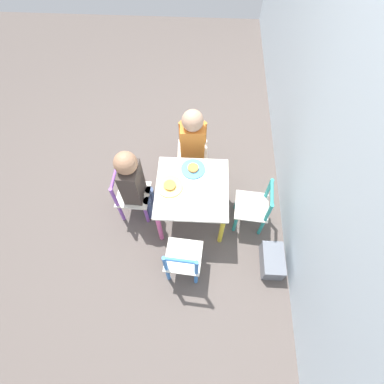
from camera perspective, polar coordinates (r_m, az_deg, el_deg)
The scene contains 12 objects.
ground_plane at distance 2.63m, azimuth 0.00°, elevation -4.05°, with size 6.00×6.00×0.00m, color #5B514C.
house_wall at distance 1.74m, azimuth 28.62°, elevation 14.35°, with size 6.00×0.06×2.60m.
kids_table at distance 2.30m, azimuth 0.00°, elevation -0.03°, with size 0.55×0.55×0.44m.
chair_orange at distance 2.68m, azimuth 0.12°, elevation 7.94°, with size 0.27×0.27×0.51m.
chair_purple at distance 2.48m, azimuth -11.58°, elevation -0.55°, with size 0.27×0.27×0.51m.
chair_blue at distance 2.22m, azimuth -1.72°, elevation -12.81°, with size 0.28×0.28×0.51m.
chair_teal at distance 2.43m, azimuth 11.79°, elevation -2.87°, with size 0.28×0.28×0.51m.
child_left at distance 2.48m, azimuth 0.11°, elevation 9.81°, with size 0.22×0.21×0.75m.
child_front at distance 2.28m, azimuth -11.11°, elevation 2.04°, with size 0.21×0.22×0.78m.
plate_left at distance 2.33m, azimuth 0.20°, elevation 4.47°, with size 0.19×0.19×0.03m.
plate_front at distance 2.25m, azimuth -4.25°, elevation 1.13°, with size 0.20×0.20×0.03m.
storage_bin at distance 2.47m, azimuth 15.00°, elevation -12.52°, with size 0.26×0.16×0.16m.
Camera 1 is at (1.15, 0.06, 2.36)m, focal length 28.00 mm.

